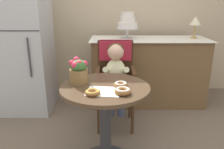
{
  "coord_description": "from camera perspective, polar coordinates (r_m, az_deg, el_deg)",
  "views": [
    {
      "loc": [
        0.06,
        -1.7,
        1.36
      ],
      "look_at": [
        0.05,
        0.15,
        0.77
      ],
      "focal_mm": 36.41,
      "sensor_mm": 36.0,
      "label": 1
    }
  ],
  "objects": [
    {
      "name": "donut_front",
      "position": [
        1.66,
        2.89,
        -4.11
      ],
      "size": [
        0.12,
        0.12,
        0.04
      ],
      "color": "#936033",
      "rests_on": "cafe_table"
    },
    {
      "name": "paper_napkin",
      "position": [
        1.71,
        -1.98,
        -4.26
      ],
      "size": [
        0.27,
        0.23,
        0.0
      ],
      "primitive_type": "cube",
      "rotation": [
        0.0,
        0.0,
        -0.13
      ],
      "color": "white",
      "rests_on": "cafe_table"
    },
    {
      "name": "flower_vase",
      "position": [
        1.87,
        -8.19,
        1.03
      ],
      "size": [
        0.15,
        0.15,
        0.22
      ],
      "color": "brown",
      "rests_on": "cafe_table"
    },
    {
      "name": "donut_side",
      "position": [
        1.65,
        -4.72,
        -4.42
      ],
      "size": [
        0.11,
        0.11,
        0.03
      ],
      "color": "#936033",
      "rests_on": "cafe_table"
    },
    {
      "name": "wicker_chair",
      "position": [
        2.54,
        1.02,
        1.22
      ],
      "size": [
        0.42,
        0.45,
        0.95
      ],
      "rotation": [
        0.0,
        0.0,
        0.06
      ],
      "color": "#472D19",
      "rests_on": "ground"
    },
    {
      "name": "table_lamp",
      "position": [
        3.23,
        20.39,
        12.32
      ],
      "size": [
        0.15,
        0.15,
        0.28
      ],
      "color": "#B28C47",
      "rests_on": "display_counter"
    },
    {
      "name": "donut_mid",
      "position": [
        1.79,
        2.38,
        -2.5
      ],
      "size": [
        0.11,
        0.11,
        0.04
      ],
      "color": "#936033",
      "rests_on": "cafe_table"
    },
    {
      "name": "cafe_table",
      "position": [
        1.9,
        -1.54,
        -8.92
      ],
      "size": [
        0.72,
        0.72,
        0.72
      ],
      "color": "#4C3826",
      "rests_on": "ground"
    },
    {
      "name": "back_wall",
      "position": [
        3.55,
        -0.76,
        17.55
      ],
      "size": [
        4.8,
        0.1,
        2.7
      ],
      "primitive_type": "cube",
      "color": "#C1AD8E",
      "rests_on": "ground"
    },
    {
      "name": "seated_child",
      "position": [
        2.38,
        1.08,
        1.03
      ],
      "size": [
        0.27,
        0.32,
        0.73
      ],
      "color": "beige",
      "rests_on": "ground"
    },
    {
      "name": "refrigerator",
      "position": [
        3.05,
        -21.23,
        6.9
      ],
      "size": [
        0.64,
        0.63,
        1.7
      ],
      "color": "#B7BABF",
      "rests_on": "ground"
    },
    {
      "name": "tiered_cake_stand",
      "position": [
        3.02,
        4.08,
        12.82
      ],
      "size": [
        0.3,
        0.3,
        0.34
      ],
      "color": "silver",
      "rests_on": "display_counter"
    },
    {
      "name": "display_counter",
      "position": [
        3.17,
        9.14,
        0.89
      ],
      "size": [
        1.56,
        0.62,
        0.9
      ],
      "color": "brown",
      "rests_on": "ground"
    }
  ]
}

